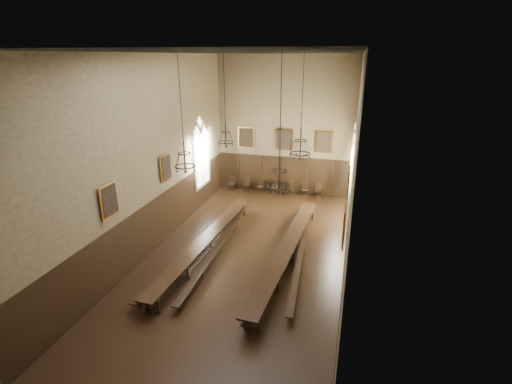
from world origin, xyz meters
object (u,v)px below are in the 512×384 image
at_px(chandelier_back_left, 226,136).
at_px(chandelier_front_right, 279,178).
at_px(bench_right_inner, 278,254).
at_px(chair_0, 232,186).
at_px(table_right, 287,253).
at_px(bench_left_inner, 220,246).
at_px(chair_1, 247,187).
at_px(table_left, 207,245).
at_px(chandelier_front_left, 185,159).
at_px(chair_4, 290,191).
at_px(chair_2, 260,189).
at_px(chair_3, 275,189).
at_px(chair_5, 305,192).
at_px(chair_6, 319,193).
at_px(chandelier_back_right, 300,148).
at_px(bench_right_outer, 300,256).
at_px(bench_left_outer, 197,244).

xyz_separation_m(chandelier_back_left, chandelier_front_right, (3.89, -5.44, -0.18)).
bearing_deg(bench_right_inner, chair_0, 120.88).
height_order(table_right, bench_left_inner, table_right).
bearing_deg(table_right, chair_1, 117.37).
relative_size(table_left, chandelier_front_left, 2.40).
bearing_deg(chair_0, chair_4, 0.32).
height_order(chair_0, chandelier_front_left, chandelier_front_left).
bearing_deg(chair_2, chair_4, 20.77).
bearing_deg(chair_3, chandelier_front_left, -107.71).
height_order(chair_5, chandelier_front_right, chandelier_front_right).
xyz_separation_m(chandelier_front_left, chandelier_front_right, (3.86, -0.56, -0.28)).
bearing_deg(chair_5, chandelier_front_left, -123.84).
bearing_deg(chandelier_front_right, chair_4, 97.34).
bearing_deg(chair_5, chair_4, 165.13).
height_order(bench_left_inner, chandelier_front_right, chandelier_front_right).
bearing_deg(chair_4, chair_1, -179.18).
height_order(bench_right_inner, chair_0, chair_0).
distance_m(chandelier_back_left, chandelier_front_left, 4.88).
xyz_separation_m(chair_4, chandelier_back_left, (-2.46, -5.72, 4.74)).
xyz_separation_m(chair_2, chandelier_front_left, (-0.35, -10.50, 4.83)).
relative_size(chair_6, chandelier_front_left, 0.22).
height_order(bench_right_inner, chandelier_back_right, chandelier_back_right).
distance_m(bench_right_outer, chair_1, 9.74).
relative_size(bench_right_outer, chandelier_back_right, 1.97).
bearing_deg(chandelier_back_left, bench_right_inner, -39.87).
bearing_deg(chair_4, chandelier_back_left, -113.30).
bearing_deg(chair_0, chair_6, -0.25).
bearing_deg(table_left, bench_left_inner, 27.36).
distance_m(chair_1, chandelier_back_left, 7.42).
height_order(table_left, chair_2, chair_2).
bearing_deg(chair_4, chandelier_front_left, -102.91).
relative_size(chair_3, chandelier_front_right, 0.23).
distance_m(bench_left_inner, chandelier_back_left, 5.52).
height_order(bench_left_outer, chandelier_front_left, chandelier_front_left).
distance_m(chair_0, chair_5, 5.16).
bearing_deg(chair_2, table_left, -74.79).
height_order(table_left, chandelier_front_left, chandelier_front_left).
xyz_separation_m(bench_right_outer, chandelier_front_right, (-0.51, -2.75, 4.59)).
bearing_deg(bench_right_outer, chair_2, 115.78).
relative_size(bench_right_outer, chair_2, 9.44).
height_order(chair_1, chair_3, chair_3).
height_order(chair_2, chandelier_front_left, chandelier_front_left).
bearing_deg(chair_1, table_left, -87.36).
height_order(bench_right_outer, chair_2, chair_2).
bearing_deg(chair_4, chair_6, -0.69).
xyz_separation_m(bench_right_outer, chair_1, (-4.98, 8.37, 0.02)).
relative_size(chair_1, chandelier_front_left, 0.21).
bearing_deg(chair_4, chandelier_front_right, -82.73).
relative_size(chair_2, chandelier_back_left, 0.22).
relative_size(bench_right_outer, chandelier_front_right, 1.96).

